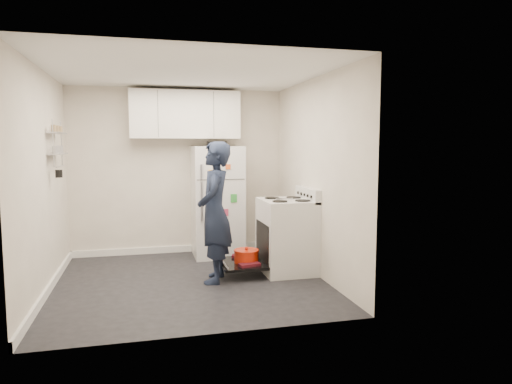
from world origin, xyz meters
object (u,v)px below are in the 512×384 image
object	(u,v)px
refrigerator	(217,201)
person	(215,212)
open_oven_door	(244,259)
electric_range	(286,236)

from	to	relation	value
refrigerator	person	size ratio (longest dim) A/B	1.01
open_oven_door	refrigerator	world-z (taller)	refrigerator
open_oven_door	person	bearing A→B (deg)	-155.87
electric_range	refrigerator	distance (m)	1.36
electric_range	refrigerator	world-z (taller)	refrigerator
open_oven_door	person	distance (m)	0.79
electric_range	open_oven_door	distance (m)	0.62
open_oven_door	person	size ratio (longest dim) A/B	0.41
open_oven_door	refrigerator	size ratio (longest dim) A/B	0.41
electric_range	refrigerator	xyz separation A→B (m)	(-0.72, 1.10, 0.36)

